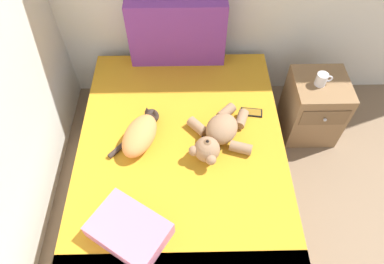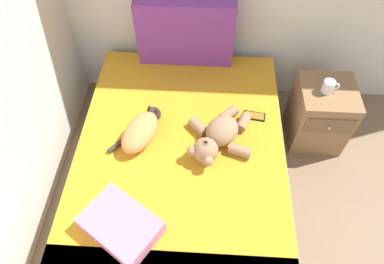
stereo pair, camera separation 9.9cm
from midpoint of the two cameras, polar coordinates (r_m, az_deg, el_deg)
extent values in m
cube|color=olive|center=(2.48, -0.59, -7.28)|extent=(1.40, 1.92, 0.26)
cube|color=white|center=(2.29, -0.64, -4.50)|extent=(1.36, 1.86, 0.19)
cube|color=orange|center=(2.24, -0.57, -1.84)|extent=(1.34, 1.73, 0.02)
cube|color=#72338C|center=(2.61, 0.00, 16.23)|extent=(0.71, 0.14, 0.51)
ellipsoid|color=#D18447|center=(2.20, -7.43, -0.09)|extent=(0.29, 0.38, 0.15)
sphere|color=#332823|center=(2.32, -5.20, 2.99)|extent=(0.10, 0.10, 0.10)
cone|color=#332823|center=(2.28, -5.92, 4.12)|extent=(0.04, 0.04, 0.04)
cone|color=#332823|center=(2.27, -4.68, 3.72)|extent=(0.04, 0.04, 0.04)
cylinder|color=#332823|center=(2.24, -10.98, -2.03)|extent=(0.13, 0.14, 0.03)
ellipsoid|color=#332823|center=(2.28, -5.36, 0.54)|extent=(0.09, 0.11, 0.04)
ellipsoid|color=#937051|center=(2.20, 6.35, 0.19)|extent=(0.29, 0.31, 0.16)
sphere|color=#937051|center=(2.10, 3.60, -3.11)|extent=(0.16, 0.16, 0.16)
sphere|color=brown|center=(2.05, 3.68, -2.26)|extent=(0.06, 0.06, 0.06)
sphere|color=black|center=(2.03, 3.72, -1.82)|extent=(0.02, 0.02, 0.02)
sphere|color=#937051|center=(2.05, 4.14, -4.89)|extent=(0.06, 0.06, 0.06)
sphere|color=#937051|center=(2.08, 1.35, -3.22)|extent=(0.06, 0.06, 0.06)
cylinder|color=#937051|center=(2.18, 9.30, -3.15)|extent=(0.16, 0.11, 0.07)
cylinder|color=#937051|center=(2.32, 9.81, 1.63)|extent=(0.11, 0.15, 0.07)
cylinder|color=#937051|center=(2.26, 2.34, 0.82)|extent=(0.15, 0.15, 0.07)
cylinder|color=#937051|center=(2.35, 7.37, 2.96)|extent=(0.14, 0.14, 0.07)
cube|color=black|center=(2.41, 11.56, 2.62)|extent=(0.16, 0.09, 0.01)
cube|color=olive|center=(2.40, 11.58, 2.70)|extent=(0.14, 0.08, 0.00)
cube|color=#D1728C|center=(1.93, -10.30, -15.13)|extent=(0.49, 0.45, 0.11)
cube|color=olive|center=(2.83, 21.47, 2.73)|extent=(0.40, 0.41, 0.53)
cube|color=brown|center=(2.62, 22.97, 0.88)|extent=(0.34, 0.01, 0.15)
sphere|color=#B2B2B7|center=(2.61, 23.04, 0.60)|extent=(0.02, 0.02, 0.02)
cylinder|color=silver|center=(2.60, 22.85, 6.99)|extent=(0.08, 0.08, 0.09)
torus|color=silver|center=(2.61, 23.95, 6.96)|extent=(0.06, 0.01, 0.06)
camera|label=1|loc=(0.05, -88.69, 1.75)|focal=31.90mm
camera|label=2|loc=(0.05, 91.31, -1.75)|focal=31.90mm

